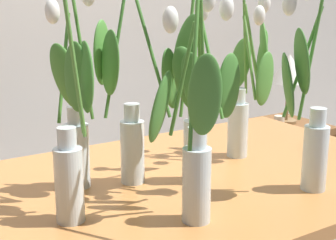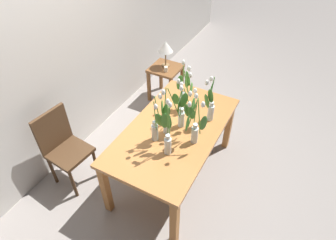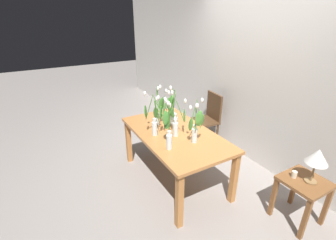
{
  "view_description": "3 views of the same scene",
  "coord_description": "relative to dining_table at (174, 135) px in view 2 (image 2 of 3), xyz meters",
  "views": [
    {
      "loc": [
        -0.72,
        -1.14,
        1.26
      ],
      "look_at": [
        0.06,
        0.07,
        0.9
      ],
      "focal_mm": 52.98,
      "sensor_mm": 36.0,
      "label": 1
    },
    {
      "loc": [
        -1.94,
        -0.97,
        2.74
      ],
      "look_at": [
        -0.08,
        0.03,
        0.91
      ],
      "focal_mm": 30.36,
      "sensor_mm": 36.0,
      "label": 2
    },
    {
      "loc": [
        2.38,
        -1.46,
        2.18
      ],
      "look_at": [
        -0.08,
        -0.06,
        0.9
      ],
      "focal_mm": 25.56,
      "sensor_mm": 36.0,
      "label": 3
    }
  ],
  "objects": [
    {
      "name": "dining_chair",
      "position": [
        -0.59,
        1.04,
        -0.12
      ],
      "size": [
        0.44,
        0.44,
        0.93
      ],
      "color": "#4C331E",
      "rests_on": "ground"
    },
    {
      "name": "table_lamp",
      "position": [
        1.36,
        0.84,
        0.21
      ],
      "size": [
        0.22,
        0.22,
        0.4
      ],
      "color": "olive",
      "rests_on": "side_table"
    },
    {
      "name": "dining_table",
      "position": [
        0.0,
        0.0,
        0.0
      ],
      "size": [
        1.6,
        0.9,
        0.74
      ],
      "color": "#B7753D",
      "rests_on": "ground"
    },
    {
      "name": "room_wall_rear",
      "position": [
        0.0,
        1.39,
        0.7
      ],
      "size": [
        9.0,
        0.1,
        2.7
      ],
      "primitive_type": "cube",
      "color": "beige",
      "rests_on": "ground"
    },
    {
      "name": "pillar_candle",
      "position": [
        1.22,
        0.76,
        -0.06
      ],
      "size": [
        0.06,
        0.06,
        0.07
      ],
      "primitive_type": "cylinder",
      "color": "beige",
      "rests_on": "side_table"
    },
    {
      "name": "tulip_vase_5",
      "position": [
        0.08,
        -0.05,
        0.3
      ],
      "size": [
        0.2,
        0.28,
        0.59
      ],
      "color": "silver",
      "rests_on": "dining_table"
    },
    {
      "name": "ground_plane",
      "position": [
        0.0,
        0.0,
        -0.65
      ],
      "size": [
        18.0,
        18.0,
        0.0
      ],
      "primitive_type": "plane",
      "color": "gray"
    },
    {
      "name": "tulip_vase_3",
      "position": [
        -0.08,
        -0.24,
        0.32
      ],
      "size": [
        0.23,
        0.28,
        0.58
      ],
      "color": "silver",
      "rests_on": "dining_table"
    },
    {
      "name": "tulip_vase_0",
      "position": [
        -0.23,
        0.08,
        0.28
      ],
      "size": [
        0.2,
        0.16,
        0.55
      ],
      "color": "silver",
      "rests_on": "dining_table"
    },
    {
      "name": "side_table",
      "position": [
        1.32,
        0.82,
        -0.22
      ],
      "size": [
        0.44,
        0.44,
        0.55
      ],
      "color": "brown",
      "rests_on": "ground"
    },
    {
      "name": "tulip_vase_2",
      "position": [
        -0.08,
        0.02,
        0.28
      ],
      "size": [
        0.23,
        0.18,
        0.59
      ],
      "color": "silver",
      "rests_on": "dining_table"
    },
    {
      "name": "tulip_vase_1",
      "position": [
        0.29,
        -0.26,
        0.28
      ],
      "size": [
        0.16,
        0.12,
        0.57
      ],
      "color": "silver",
      "rests_on": "dining_table"
    },
    {
      "name": "tulip_vase_6",
      "position": [
        0.36,
        0.06,
        0.32
      ],
      "size": [
        0.15,
        0.2,
        0.58
      ],
      "color": "silver",
      "rests_on": "dining_table"
    },
    {
      "name": "tulip_vase_4",
      "position": [
        -0.31,
        -0.09,
        0.28
      ],
      "size": [
        0.12,
        0.13,
        0.59
      ],
      "color": "silver",
      "rests_on": "dining_table"
    }
  ]
}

